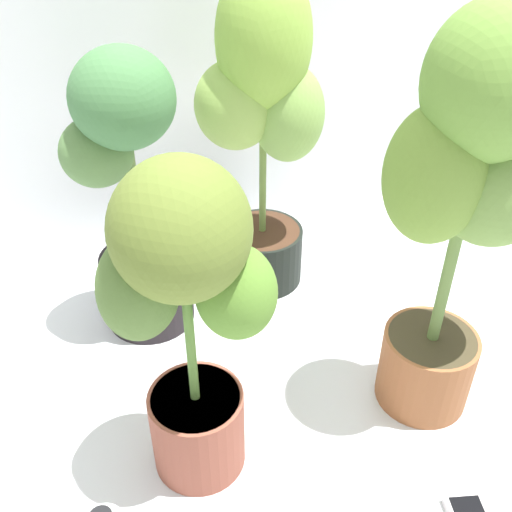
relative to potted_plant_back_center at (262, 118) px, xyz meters
name	(u,v)px	position (x,y,z in m)	size (l,w,h in m)	color
ground_plane	(307,395)	(-0.05, -0.50, -0.54)	(8.00, 8.00, 0.00)	silver
potted_plant_back_center	(262,118)	(0.00, 0.00, 0.00)	(0.41, 0.31, 0.94)	black
potted_plant_back_left	(130,193)	(-0.38, -0.07, -0.13)	(0.34, 0.32, 0.78)	black
potted_plant_front_left	(187,307)	(-0.35, -0.59, -0.09)	(0.37, 0.32, 0.75)	brown
potted_plant_front_right	(466,195)	(0.22, -0.59, 0.04)	(0.38, 0.36, 0.96)	#975732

